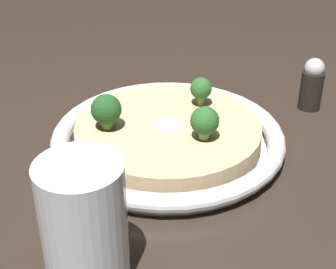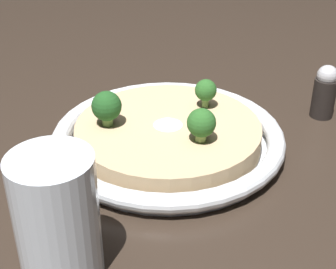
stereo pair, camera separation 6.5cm
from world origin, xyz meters
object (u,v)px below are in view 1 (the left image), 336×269
risotto_bowl (168,137)px  broccoli_right (205,122)px  broccoli_front_left (106,110)px  broccoli_back (201,89)px  drinking_glass (84,225)px  pepper_shaker (312,84)px

risotto_bowl → broccoli_right: broccoli_right is taller
broccoli_front_left → broccoli_back: bearing=87.6°
broccoli_right → drinking_glass: (0.10, -0.20, 0.00)m
risotto_bowl → pepper_shaker: size_ratio=3.81×
risotto_bowl → broccoli_back: broccoli_back is taller
risotto_bowl → pepper_shaker: (0.01, 0.24, 0.02)m
risotto_bowl → broccoli_front_left: size_ratio=6.56×
broccoli_back → pepper_shaker: (0.03, 0.17, -0.02)m
broccoli_front_left → broccoli_right: bearing=47.9°
broccoli_right → pepper_shaker: (-0.04, 0.22, -0.02)m
broccoli_front_left → risotto_bowl: bearing=66.4°
broccoli_front_left → pepper_shaker: 0.31m
risotto_bowl → pepper_shaker: pepper_shaker is taller
drinking_glass → broccoli_front_left: bearing=150.6°
broccoli_right → broccoli_front_left: (-0.08, -0.09, 0.00)m
broccoli_right → broccoli_front_left: size_ratio=0.92×
broccoli_right → pepper_shaker: bearing=101.5°
risotto_bowl → broccoli_right: (0.05, 0.02, 0.04)m
broccoli_back → drinking_glass: drinking_glass is taller
broccoli_front_left → drinking_glass: drinking_glass is taller
risotto_bowl → broccoli_back: size_ratio=7.58×
broccoli_right → drinking_glass: drinking_glass is taller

